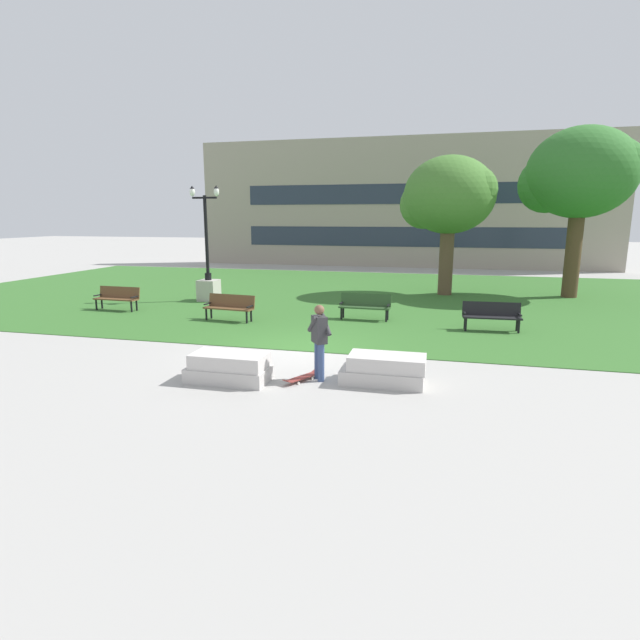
{
  "coord_description": "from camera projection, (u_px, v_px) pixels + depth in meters",
  "views": [
    {
      "loc": [
        3.77,
        -12.59,
        3.58
      ],
      "look_at": [
        1.0,
        -1.4,
        1.2
      ],
      "focal_mm": 28.0,
      "sensor_mm": 36.0,
      "label": 1
    }
  ],
  "objects": [
    {
      "name": "person_skateboarder",
      "position": [
        319.0,
        338.0,
        11.01
      ],
      "size": [
        0.66,
        0.47,
        1.71
      ],
      "color": "#384C7A",
      "rests_on": "ground"
    },
    {
      "name": "park_bench_far_right",
      "position": [
        118.0,
        297.0,
        19.44
      ],
      "size": [
        1.82,
        0.6,
        0.9
      ],
      "color": "brown",
      "rests_on": "grass_lawn"
    },
    {
      "name": "ground_plane",
      "position": [
        297.0,
        351.0,
        13.58
      ],
      "size": [
        140.0,
        140.0,
        0.0
      ],
      "primitive_type": "plane",
      "color": "#A3A09B"
    },
    {
      "name": "skateboard",
      "position": [
        302.0,
        377.0,
        11.1
      ],
      "size": [
        0.67,
        0.99,
        0.14
      ],
      "color": "maroon",
      "rests_on": "ground"
    },
    {
      "name": "concrete_block_center",
      "position": [
        229.0,
        368.0,
        11.05
      ],
      "size": [
        1.8,
        0.9,
        0.64
      ],
      "color": "#BCB7B2",
      "rests_on": "ground"
    },
    {
      "name": "tree_near_left",
      "position": [
        448.0,
        197.0,
        22.58
      ],
      "size": [
        4.3,
        4.09,
        6.29
      ],
      "color": "brown",
      "rests_on": "grass_lawn"
    },
    {
      "name": "concrete_block_left",
      "position": [
        384.0,
        370.0,
        10.9
      ],
      "size": [
        1.83,
        0.9,
        0.64
      ],
      "color": "#BCB7B2",
      "rests_on": "ground"
    },
    {
      "name": "park_bench_near_left",
      "position": [
        230.0,
        306.0,
        17.46
      ],
      "size": [
        1.85,
        0.72,
        0.9
      ],
      "color": "brown",
      "rests_on": "grass_lawn"
    },
    {
      "name": "grass_lawn",
      "position": [
        358.0,
        296.0,
        23.09
      ],
      "size": [
        40.0,
        20.0,
        0.02
      ],
      "primitive_type": "cube",
      "color": "#336628",
      "rests_on": "ground"
    },
    {
      "name": "park_bench_near_right",
      "position": [
        365.0,
        305.0,
        17.65
      ],
      "size": [
        1.81,
        0.58,
        0.9
      ],
      "color": "#284723",
      "rests_on": "grass_lawn"
    },
    {
      "name": "lamp_post_right",
      "position": [
        208.0,
        278.0,
        21.53
      ],
      "size": [
        1.32,
        0.8,
        4.86
      ],
      "color": "#ADA89E",
      "rests_on": "grass_lawn"
    },
    {
      "name": "park_bench_far_left",
      "position": [
        492.0,
        314.0,
        15.91
      ],
      "size": [
        1.82,
        0.62,
        0.9
      ],
      "color": "black",
      "rests_on": "grass_lawn"
    },
    {
      "name": "tree_far_left",
      "position": [
        580.0,
        175.0,
        21.65
      ],
      "size": [
        4.81,
        4.58,
        7.41
      ],
      "color": "#4C3823",
      "rests_on": "grass_lawn"
    },
    {
      "name": "building_facade_distant",
      "position": [
        399.0,
        203.0,
        35.84
      ],
      "size": [
        29.9,
        1.03,
        9.14
      ],
      "color": "gray",
      "rests_on": "ground"
    }
  ]
}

